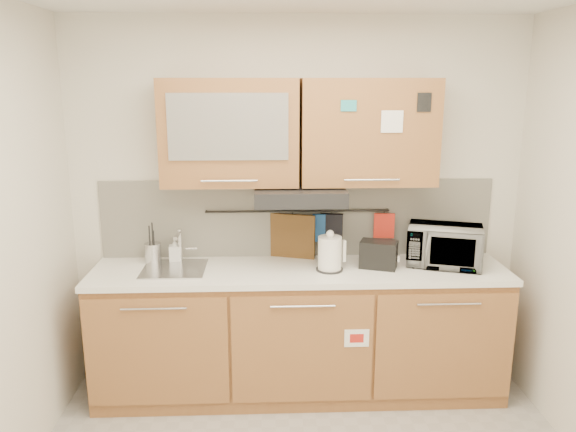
{
  "coord_description": "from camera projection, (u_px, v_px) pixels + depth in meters",
  "views": [
    {
      "loc": [
        -0.23,
        -2.43,
        2.17
      ],
      "look_at": [
        -0.09,
        1.05,
        1.32
      ],
      "focal_mm": 35.0,
      "sensor_mm": 36.0,
      "label": 1
    }
  ],
  "objects": [
    {
      "name": "wall_back",
      "position": [
        297.0,
        204.0,
        4.03
      ],
      "size": [
        3.2,
        0.0,
        3.2
      ],
      "primitive_type": "plane",
      "rotation": [
        1.57,
        0.0,
        0.0
      ],
      "color": "silver",
      "rests_on": "ground"
    },
    {
      "name": "base_cabinet",
      "position": [
        299.0,
        338.0,
        3.94
      ],
      "size": [
        2.8,
        0.64,
        0.88
      ],
      "color": "#9A6736",
      "rests_on": "floor"
    },
    {
      "name": "countertop",
      "position": [
        300.0,
        271.0,
        3.82
      ],
      "size": [
        2.82,
        0.62,
        0.04
      ],
      "primitive_type": "cube",
      "color": "white",
      "rests_on": "base_cabinet"
    },
    {
      "name": "backsplash",
      "position": [
        297.0,
        218.0,
        4.04
      ],
      "size": [
        2.8,
        0.02,
        0.56
      ],
      "primitive_type": "cube",
      "color": "silver",
      "rests_on": "countertop"
    },
    {
      "name": "upper_cabinets",
      "position": [
        298.0,
        132.0,
        3.73
      ],
      "size": [
        1.82,
        0.37,
        0.7
      ],
      "color": "#9A6736",
      "rests_on": "wall_back"
    },
    {
      "name": "range_hood",
      "position": [
        300.0,
        195.0,
        3.75
      ],
      "size": [
        0.6,
        0.46,
        0.1
      ],
      "primitive_type": "cube",
      "color": "black",
      "rests_on": "upper_cabinets"
    },
    {
      "name": "sink",
      "position": [
        175.0,
        269.0,
        3.8
      ],
      "size": [
        0.42,
        0.4,
        0.26
      ],
      "color": "silver",
      "rests_on": "countertop"
    },
    {
      "name": "utensil_rail",
      "position": [
        298.0,
        211.0,
        3.99
      ],
      "size": [
        1.3,
        0.02,
        0.02
      ],
      "primitive_type": "cylinder",
      "rotation": [
        0.0,
        1.57,
        0.0
      ],
      "color": "black",
      "rests_on": "backsplash"
    },
    {
      "name": "utensil_crock",
      "position": [
        153.0,
        253.0,
        3.91
      ],
      "size": [
        0.15,
        0.15,
        0.29
      ],
      "rotation": [
        0.0,
        0.0,
        0.43
      ],
      "color": "#B0B1B5",
      "rests_on": "countertop"
    },
    {
      "name": "kettle",
      "position": [
        330.0,
        254.0,
        3.75
      ],
      "size": [
        0.21,
        0.19,
        0.28
      ],
      "rotation": [
        0.0,
        0.0,
        0.26
      ],
      "color": "white",
      "rests_on": "countertop"
    },
    {
      "name": "toaster",
      "position": [
        379.0,
        254.0,
        3.81
      ],
      "size": [
        0.28,
        0.22,
        0.19
      ],
      "rotation": [
        0.0,
        0.0,
        -0.34
      ],
      "color": "black",
      "rests_on": "countertop"
    },
    {
      "name": "microwave",
      "position": [
        444.0,
        246.0,
        3.86
      ],
      "size": [
        0.57,
        0.47,
        0.27
      ],
      "primitive_type": "imported",
      "rotation": [
        0.0,
        0.0,
        -0.31
      ],
      "color": "#999999",
      "rests_on": "countertop"
    },
    {
      "name": "soap_bottle",
      "position": [
        175.0,
        250.0,
        3.94
      ],
      "size": [
        0.08,
        0.09,
        0.17
      ],
      "primitive_type": "imported",
      "rotation": [
        0.0,
        0.0,
        0.07
      ],
      "color": "#999999",
      "rests_on": "countertop"
    },
    {
      "name": "cutting_board",
      "position": [
        293.0,
        241.0,
        4.02
      ],
      "size": [
        0.32,
        0.12,
        0.4
      ],
      "primitive_type": "cube",
      "rotation": [
        0.0,
        0.0,
        -0.31
      ],
      "color": "brown",
      "rests_on": "utensil_rail"
    },
    {
      "name": "oven_mitt",
      "position": [
        321.0,
        228.0,
        4.01
      ],
      "size": [
        0.12,
        0.03,
        0.2
      ],
      "primitive_type": "cube",
      "rotation": [
        0.0,
        0.0,
        0.04
      ],
      "color": "#204F93",
      "rests_on": "utensil_rail"
    },
    {
      "name": "dark_pouch",
      "position": [
        331.0,
        231.0,
        4.02
      ],
      "size": [
        0.16,
        0.08,
        0.25
      ],
      "primitive_type": "cube",
      "rotation": [
        0.0,
        0.0,
        -0.2
      ],
      "color": "black",
      "rests_on": "utensil_rail"
    },
    {
      "name": "pot_holder",
      "position": [
        384.0,
        226.0,
        4.02
      ],
      "size": [
        0.15,
        0.04,
        0.18
      ],
      "primitive_type": "cube",
      "rotation": [
        0.0,
        0.0,
        -0.13
      ],
      "color": "red",
      "rests_on": "utensil_rail"
    }
  ]
}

